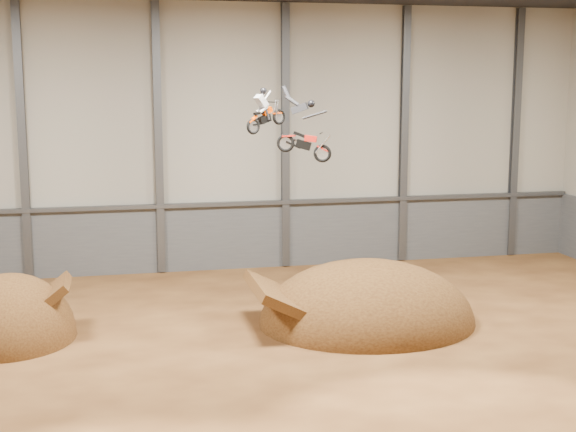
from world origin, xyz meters
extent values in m
plane|color=#512E15|center=(0.00, 0.00, 0.00)|extent=(40.00, 40.00, 0.00)
cube|color=#A7A294|center=(0.00, 15.00, 7.00)|extent=(40.00, 0.10, 14.00)
cube|color=#52555A|center=(0.00, 14.90, 1.75)|extent=(39.80, 0.18, 3.50)
cube|color=#47494F|center=(0.00, 14.75, 3.55)|extent=(39.80, 0.35, 0.20)
cube|color=#47494F|center=(-10.00, 14.80, 7.00)|extent=(0.40, 0.36, 13.90)
cube|color=#47494F|center=(-3.33, 14.80, 7.00)|extent=(0.40, 0.36, 13.90)
cube|color=#47494F|center=(3.33, 14.80, 7.00)|extent=(0.40, 0.36, 13.90)
cube|color=#47494F|center=(10.00, 14.80, 7.00)|extent=(0.40, 0.36, 13.90)
cube|color=#47494F|center=(16.67, 14.80, 7.00)|extent=(0.40, 0.36, 13.90)
ellipsoid|color=#3D230F|center=(-9.87, 4.95, 0.00)|extent=(5.11, 5.89, 5.11)
ellipsoid|color=#3D230F|center=(4.45, 3.95, 0.00)|extent=(9.05, 8.01, 5.22)
camera|label=1|loc=(-5.76, -26.82, 9.92)|focal=50.00mm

